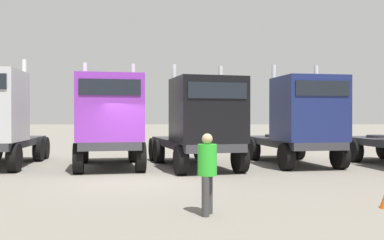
{
  "coord_description": "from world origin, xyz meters",
  "views": [
    {
      "loc": [
        1.75,
        -13.45,
        2.03
      ],
      "look_at": [
        1.75,
        4.56,
        1.89
      ],
      "focal_mm": 39.86,
      "sensor_mm": 36.0,
      "label": 1
    }
  ],
  "objects_px": {
    "semi_truck_navy": "(301,121)",
    "visitor_with_camera": "(207,168)",
    "semi_truck_purple": "(109,121)",
    "semi_truck_black": "(201,123)"
  },
  "relations": [
    {
      "from": "semi_truck_navy",
      "to": "visitor_with_camera",
      "type": "relative_size",
      "value": 3.87
    },
    {
      "from": "semi_truck_purple",
      "to": "semi_truck_black",
      "type": "height_order",
      "value": "semi_truck_purple"
    },
    {
      "from": "semi_truck_purple",
      "to": "semi_truck_black",
      "type": "distance_m",
      "value": 3.55
    },
    {
      "from": "semi_truck_purple",
      "to": "visitor_with_camera",
      "type": "bearing_deg",
      "value": 12.97
    },
    {
      "from": "semi_truck_black",
      "to": "visitor_with_camera",
      "type": "height_order",
      "value": "semi_truck_black"
    },
    {
      "from": "semi_truck_purple",
      "to": "semi_truck_navy",
      "type": "height_order",
      "value": "semi_truck_navy"
    },
    {
      "from": "semi_truck_navy",
      "to": "semi_truck_black",
      "type": "bearing_deg",
      "value": -84.53
    },
    {
      "from": "semi_truck_black",
      "to": "semi_truck_navy",
      "type": "distance_m",
      "value": 4.25
    },
    {
      "from": "semi_truck_black",
      "to": "semi_truck_navy",
      "type": "height_order",
      "value": "semi_truck_navy"
    },
    {
      "from": "semi_truck_purple",
      "to": "semi_truck_black",
      "type": "bearing_deg",
      "value": 75.11
    }
  ]
}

